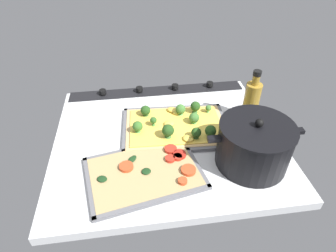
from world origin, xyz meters
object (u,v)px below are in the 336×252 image
object	(u,v)px
broccoli_pizza	(176,124)
baking_tray_back	(144,174)
cooking_pot	(254,145)
baking_tray_front	(176,128)
veggie_pizza_back	(147,171)
oil_bottle	(251,101)

from	to	relation	value
broccoli_pizza	baking_tray_back	xyz separation A→B (cm)	(12.83, 19.68, -1.69)
broccoli_pizza	cooking_pot	world-z (taller)	cooking_pot
baking_tray_front	broccoli_pizza	world-z (taller)	broccoli_pizza
baking_tray_back	cooking_pot	xyz separation A→B (cm)	(-32.63, -0.77, 6.61)
broccoli_pizza	cooking_pot	xyz separation A→B (cm)	(-19.80, 18.92, 4.92)
baking_tray_front	veggie_pizza_back	world-z (taller)	veggie_pizza_back
veggie_pizza_back	oil_bottle	size ratio (longest dim) A/B	1.72
baking_tray_front	baking_tray_back	world-z (taller)	same
cooking_pot	oil_bottle	xyz separation A→B (cm)	(-7.25, -21.27, 0.96)
broccoli_pizza	baking_tray_back	size ratio (longest dim) A/B	0.97
cooking_pot	baking_tray_front	bearing A→B (deg)	-43.40
baking_tray_front	baking_tray_back	xyz separation A→B (cm)	(12.56, 19.74, 0.01)
veggie_pizza_back	oil_bottle	bearing A→B (deg)	-150.88
baking_tray_front	oil_bottle	xyz separation A→B (cm)	(-27.32, -2.29, 7.57)
broccoli_pizza	veggie_pizza_back	xyz separation A→B (cm)	(11.88, 19.33, -0.97)
oil_bottle	broccoli_pizza	bearing A→B (deg)	4.97
baking_tray_front	cooking_pot	xyz separation A→B (cm)	(-20.07, 18.98, 6.62)
broccoli_pizza	veggie_pizza_back	distance (cm)	22.71
baking_tray_back	cooking_pot	bearing A→B (deg)	-178.65
broccoli_pizza	baking_tray_back	world-z (taller)	broccoli_pizza
veggie_pizza_back	broccoli_pizza	bearing A→B (deg)	-121.56
baking_tray_back	cooking_pot	world-z (taller)	cooking_pot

